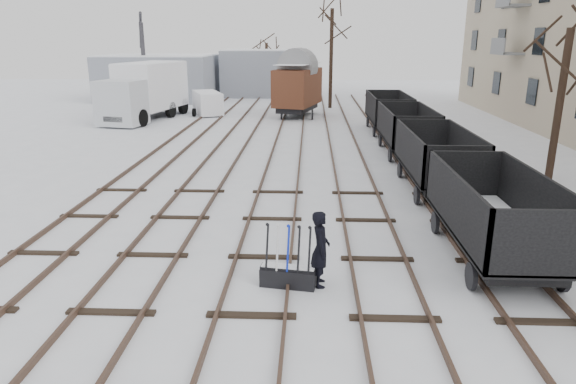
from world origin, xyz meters
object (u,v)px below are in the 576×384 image
(worker, at_px, (320,249))
(panel_van, at_px, (207,103))
(crane, at_px, (146,79))
(freight_wagon_a, at_px, (493,227))
(ground_frame, at_px, (288,275))
(box_van_wagon, at_px, (298,86))
(lorry, at_px, (145,91))

(worker, xyz_separation_m, panel_van, (-8.09, 27.86, -0.03))
(crane, bearing_deg, freight_wagon_a, -79.91)
(ground_frame, height_order, crane, crane)
(ground_frame, height_order, box_van_wagon, box_van_wagon)
(box_van_wagon, relative_size, crane, 0.71)
(panel_van, bearing_deg, ground_frame, -97.33)
(worker, relative_size, lorry, 0.20)
(ground_frame, bearing_deg, worker, 16.85)
(box_van_wagon, height_order, panel_van, box_van_wagon)
(ground_frame, relative_size, crane, 0.19)
(worker, distance_m, box_van_wagon, 27.17)
(panel_van, distance_m, crane, 10.67)
(freight_wagon_a, xyz_separation_m, box_van_wagon, (-5.76, 25.38, 1.34))
(box_van_wagon, relative_size, panel_van, 1.31)
(box_van_wagon, xyz_separation_m, panel_van, (-6.86, 0.75, -1.34))
(ground_frame, xyz_separation_m, panel_van, (-7.34, 27.96, 0.60))
(ground_frame, height_order, panel_van, panel_van)
(ground_frame, relative_size, worker, 0.81)
(box_van_wagon, bearing_deg, ground_frame, -73.52)
(box_van_wagon, bearing_deg, lorry, -154.15)
(box_van_wagon, height_order, lorry, lorry)
(worker, height_order, crane, crane)
(worker, xyz_separation_m, crane, (-15.20, 35.72, 1.13))
(ground_frame, relative_size, box_van_wagon, 0.27)
(ground_frame, relative_size, panel_van, 0.35)
(box_van_wagon, xyz_separation_m, crane, (-13.97, 8.61, -0.18))
(worker, height_order, freight_wagon_a, freight_wagon_a)
(box_van_wagon, height_order, crane, crane)
(worker, distance_m, lorry, 27.86)
(worker, relative_size, box_van_wagon, 0.33)
(worker, height_order, lorry, lorry)
(freight_wagon_a, xyz_separation_m, lorry, (-16.47, 23.42, 1.15))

